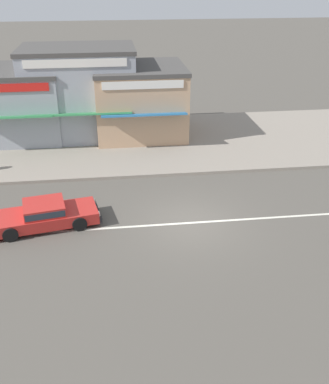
{
  "coord_description": "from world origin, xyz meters",
  "views": [
    {
      "loc": [
        -3.1,
        -15.96,
        9.63
      ],
      "look_at": [
        -0.91,
        1.42,
        0.8
      ],
      "focal_mm": 42.0,
      "sensor_mm": 36.0,
      "label": 1
    }
  ],
  "objects": [
    {
      "name": "shopfront_far_kios",
      "position": [
        -4.8,
        11.44,
        2.82
      ],
      "size": [
        6.69,
        5.25,
        5.33
      ],
      "color": "#999EA8",
      "rests_on": "kerb_strip"
    },
    {
      "name": "shopfront_mid_block",
      "position": [
        -1.2,
        11.23,
        2.25
      ],
      "size": [
        5.43,
        5.98,
        4.19
      ],
      "color": "tan",
      "rests_on": "kerb_strip"
    },
    {
      "name": "shopfront_corner_warung",
      "position": [
        -8.4,
        11.69,
        2.22
      ],
      "size": [
        4.97,
        5.96,
        4.13
      ],
      "color": "#999EA8",
      "rests_on": "kerb_strip"
    },
    {
      "name": "lane_centre_stripe",
      "position": [
        0.0,
        0.0,
        0.0
      ],
      "size": [
        50.4,
        0.14,
        0.01
      ],
      "primitive_type": "cube",
      "color": "silver",
      "rests_on": "ground"
    },
    {
      "name": "kerb_strip",
      "position": [
        0.0,
        9.74,
        0.07
      ],
      "size": [
        68.0,
        10.0,
        0.15
      ],
      "primitive_type": "cube",
      "color": "gray",
      "rests_on": "ground"
    },
    {
      "name": "ground_plane",
      "position": [
        0.0,
        0.0,
        0.0
      ],
      "size": [
        160.0,
        160.0,
        0.0
      ],
      "primitive_type": "plane",
      "color": "#544F47"
    },
    {
      "name": "sedan_red_0",
      "position": [
        -5.99,
        0.53,
        0.53
      ],
      "size": [
        4.65,
        2.4,
        1.06
      ],
      "color": "red",
      "rests_on": "ground"
    }
  ]
}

